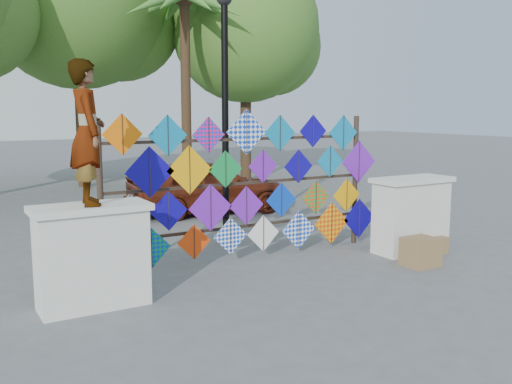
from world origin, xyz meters
TOP-DOWN VIEW (x-y plane):
  - ground at (0.00, 0.00)m, footprint 80.00×80.00m
  - parapet_left at (-2.70, -0.20)m, footprint 1.40×0.65m
  - parapet_right at (2.70, -0.20)m, footprint 1.40×0.65m
  - kite_rack at (0.11, 0.73)m, footprint 5.01×0.24m
  - tree_east at (5.09, 9.53)m, footprint 5.40×4.80m
  - palm_tree at (2.20, 8.00)m, footprint 3.62×3.62m
  - vendor_woman at (-2.70, -0.20)m, footprint 0.48×0.67m
  - sedan at (1.33, 4.87)m, footprint 3.88×1.88m
  - lamppost at (0.30, 2.00)m, footprint 0.28×0.28m
  - cardboard_box_near at (2.16, -0.94)m, footprint 0.50×0.45m
  - cardboard_box_far at (2.98, -0.50)m, footprint 0.34×0.31m

SIDE VIEW (x-z plane):
  - ground at x=0.00m, z-range 0.00..0.00m
  - cardboard_box_far at x=2.98m, z-range 0.00..0.29m
  - cardboard_box_near at x=2.16m, z-range 0.00..0.45m
  - sedan at x=1.33m, z-range 0.00..1.28m
  - parapet_left at x=-2.70m, z-range 0.01..1.29m
  - parapet_right at x=2.70m, z-range 0.01..1.29m
  - kite_rack at x=0.11m, z-range 0.00..2.42m
  - vendor_woman at x=-2.70m, z-range 1.28..3.00m
  - lamppost at x=0.30m, z-range 0.46..4.92m
  - palm_tree at x=2.20m, z-range 2.04..7.87m
  - tree_east at x=5.09m, z-range 1.28..8.69m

